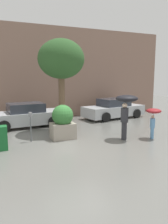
{
  "coord_description": "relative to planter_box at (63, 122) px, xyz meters",
  "views": [
    {
      "loc": [
        -2.9,
        -7.93,
        2.66
      ],
      "look_at": [
        0.98,
        1.6,
        1.05
      ],
      "focal_mm": 35.0,
      "sensor_mm": 36.0,
      "label": 1
    }
  ],
  "objects": [
    {
      "name": "street_tree",
      "position": [
        0.36,
        1.31,
        2.75
      ],
      "size": [
        2.24,
        2.24,
        4.52
      ],
      "color": "brown",
      "rests_on": "ground"
    },
    {
      "name": "parking_meter",
      "position": [
        -1.38,
        0.02,
        0.15
      ],
      "size": [
        0.14,
        0.14,
        1.26
      ],
      "color": "#595B60",
      "rests_on": "ground"
    },
    {
      "name": "building_facade",
      "position": [
        0.22,
        5.36,
        2.25
      ],
      "size": [
        18.0,
        0.3,
        6.0
      ],
      "color": "#8C6B5B",
      "rests_on": "ground"
    },
    {
      "name": "parked_car_far",
      "position": [
        4.6,
        3.55,
        -0.15
      ],
      "size": [
        4.4,
        2.4,
        1.3
      ],
      "rotation": [
        0.0,
        0.0,
        1.74
      ],
      "color": "#B7BCC1",
      "rests_on": "ground"
    },
    {
      "name": "parked_car_near",
      "position": [
        -1.18,
        3.07,
        -0.15
      ],
      "size": [
        4.29,
        2.2,
        1.3
      ],
      "rotation": [
        0.0,
        0.0,
        1.67
      ],
      "color": "#B7BCC1",
      "rests_on": "ground"
    },
    {
      "name": "person_adult",
      "position": [
        2.49,
        -1.14,
        0.77
      ],
      "size": [
        0.96,
        0.96,
        1.94
      ],
      "rotation": [
        0.0,
        0.0,
        0.48
      ],
      "color": "#2D2D33",
      "rests_on": "ground"
    },
    {
      "name": "ground_plane",
      "position": [
        0.22,
        -1.14,
        -0.75
      ],
      "size": [
        40.0,
        40.0,
        0.0
      ],
      "primitive_type": "plane",
      "color": "slate"
    },
    {
      "name": "newspaper_box",
      "position": [
        -2.6,
        -0.62,
        -0.3
      ],
      "size": [
        0.5,
        0.44,
        0.9
      ],
      "color": "#19662D",
      "rests_on": "ground"
    },
    {
      "name": "planter_box",
      "position": [
        0.0,
        0.0,
        0.0
      ],
      "size": [
        1.03,
        0.94,
        1.51
      ],
      "color": "#9E9384",
      "rests_on": "ground"
    },
    {
      "name": "person_child",
      "position": [
        3.68,
        -1.49,
        0.31
      ],
      "size": [
        0.66,
        0.66,
        1.34
      ],
      "rotation": [
        0.0,
        0.0,
        0.64
      ],
      "color": "#669ED1",
      "rests_on": "ground"
    }
  ]
}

